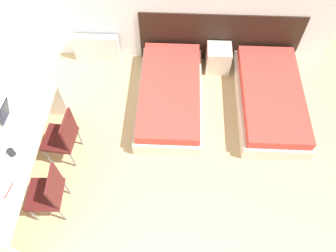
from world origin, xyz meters
TOP-DOWN VIEW (x-y plane):
  - headboard_panel at (0.75, 3.98)m, footprint 2.58×0.03m
  - bed_near_window at (-0.01, 3.00)m, footprint 0.96×1.90m
  - bed_near_door at (1.51, 3.00)m, footprint 0.96×1.90m
  - nightstand at (0.75, 3.77)m, footprint 0.39×0.36m
  - radiator at (-1.27, 3.90)m, footprint 0.76×0.12m
  - desk at (-1.77, 1.64)m, footprint 0.55×2.16m
  - chair_near_laptop at (-1.35, 2.02)m, footprint 0.44×0.44m
  - chair_near_notebook at (-1.35, 1.26)m, footprint 0.43×0.43m
  - laptop at (-1.85, 2.04)m, footprint 0.37×0.24m
  - mug at (-1.76, 1.58)m, footprint 0.08×0.08m

SIDE VIEW (x-z plane):
  - bed_near_window at x=-0.01m, z-range -0.01..0.38m
  - bed_near_door at x=1.51m, z-range -0.01..0.38m
  - nightstand at x=0.75m, z-range 0.00..0.44m
  - radiator at x=-1.27m, z-range 0.00..0.49m
  - headboard_panel at x=0.75m, z-range 0.00..0.92m
  - chair_near_laptop at x=-1.35m, z-range 0.04..0.93m
  - chair_near_notebook at x=-1.35m, z-range 0.04..0.93m
  - desk at x=-1.77m, z-range 0.22..1.00m
  - mug at x=-1.76m, z-range 0.77..0.86m
  - laptop at x=-1.85m, z-range 0.67..1.02m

